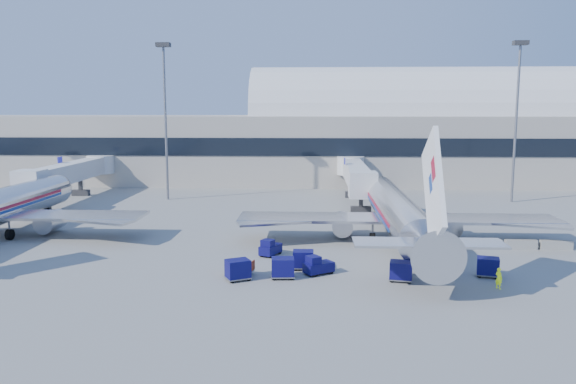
{
  "coord_description": "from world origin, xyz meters",
  "views": [
    {
      "loc": [
        1.58,
        -51.02,
        13.2
      ],
      "look_at": [
        -1.09,
        6.0,
        4.77
      ],
      "focal_mm": 35.0,
      "sensor_mm": 36.0,
      "label": 1
    }
  ],
  "objects_px": {
    "mast_east": "(517,98)",
    "ramp_worker": "(499,278)",
    "cart_solo_near": "(401,271)",
    "cart_solo_far": "(488,267)",
    "tug_right": "(419,258)",
    "airliner_main": "(398,213)",
    "tug_lead": "(318,266)",
    "jetbridge_near": "(355,173)",
    "barrier_mid": "(521,245)",
    "tug_left": "(270,248)",
    "cart_open_red": "(240,270)",
    "mast_west": "(165,98)",
    "cart_train_b": "(283,268)",
    "barrier_near": "(486,244)",
    "cart_train_a": "(303,259)",
    "jetbridge_mid": "(74,172)",
    "barrier_far": "(556,245)",
    "cart_train_c": "(238,269)"
  },
  "relations": [
    {
      "from": "airliner_main",
      "to": "tug_lead",
      "type": "relative_size",
      "value": 14.05
    },
    {
      "from": "mast_east",
      "to": "barrier_near",
      "type": "xyz_separation_m",
      "value": [
        -12.0,
        -28.0,
        -14.34
      ]
    },
    {
      "from": "jetbridge_mid",
      "to": "mast_west",
      "type": "relative_size",
      "value": 1.22
    },
    {
      "from": "cart_train_c",
      "to": "cart_train_a",
      "type": "bearing_deg",
      "value": 5.37
    },
    {
      "from": "mast_west",
      "to": "mast_east",
      "type": "bearing_deg",
      "value": 0.0
    },
    {
      "from": "barrier_far",
      "to": "tug_left",
      "type": "xyz_separation_m",
      "value": [
        -26.99,
        -3.43,
        0.26
      ]
    },
    {
      "from": "barrier_mid",
      "to": "barrier_far",
      "type": "xyz_separation_m",
      "value": [
        3.3,
        0.0,
        0.0
      ]
    },
    {
      "from": "tug_lead",
      "to": "ramp_worker",
      "type": "bearing_deg",
      "value": -46.76
    },
    {
      "from": "tug_right",
      "to": "tug_left",
      "type": "bearing_deg",
      "value": 178.73
    },
    {
      "from": "airliner_main",
      "to": "cart_open_red",
      "type": "relative_size",
      "value": 15.8
    },
    {
      "from": "mast_east",
      "to": "barrier_near",
      "type": "distance_m",
      "value": 33.67
    },
    {
      "from": "cart_solo_near",
      "to": "cart_solo_far",
      "type": "bearing_deg",
      "value": 23.08
    },
    {
      "from": "cart_train_b",
      "to": "cart_solo_far",
      "type": "bearing_deg",
      "value": -0.13
    },
    {
      "from": "jetbridge_near",
      "to": "cart_train_c",
      "type": "height_order",
      "value": "jetbridge_near"
    },
    {
      "from": "mast_west",
      "to": "cart_open_red",
      "type": "bearing_deg",
      "value": -67.32
    },
    {
      "from": "airliner_main",
      "to": "cart_open_red",
      "type": "xyz_separation_m",
      "value": [
        -14.3,
        -12.08,
        -2.52
      ]
    },
    {
      "from": "mast_east",
      "to": "tug_right",
      "type": "bearing_deg",
      "value": -119.71
    },
    {
      "from": "tug_left",
      "to": "cart_solo_near",
      "type": "height_order",
      "value": "cart_solo_near"
    },
    {
      "from": "mast_west",
      "to": "ramp_worker",
      "type": "bearing_deg",
      "value": -48.66
    },
    {
      "from": "cart_train_c",
      "to": "cart_open_red",
      "type": "distance_m",
      "value": 1.49
    },
    {
      "from": "cart_train_a",
      "to": "cart_train_c",
      "type": "height_order",
      "value": "cart_train_c"
    },
    {
      "from": "mast_west",
      "to": "cart_train_b",
      "type": "xyz_separation_m",
      "value": [
        19.17,
        -38.33,
        -13.92
      ]
    },
    {
      "from": "airliner_main",
      "to": "cart_train_b",
      "type": "xyz_separation_m",
      "value": [
        -10.83,
        -12.83,
        -2.06
      ]
    },
    {
      "from": "jetbridge_near",
      "to": "tug_lead",
      "type": "distance_m",
      "value": 38.45
    },
    {
      "from": "mast_east",
      "to": "ramp_worker",
      "type": "relative_size",
      "value": 14.1
    },
    {
      "from": "mast_west",
      "to": "ramp_worker",
      "type": "relative_size",
      "value": 14.1
    },
    {
      "from": "jetbridge_near",
      "to": "jetbridge_mid",
      "type": "relative_size",
      "value": 1.0
    },
    {
      "from": "jetbridge_near",
      "to": "cart_open_red",
      "type": "relative_size",
      "value": 11.66
    },
    {
      "from": "barrier_far",
      "to": "tug_lead",
      "type": "relative_size",
      "value": 1.13
    },
    {
      "from": "cart_open_red",
      "to": "jetbridge_mid",
      "type": "bearing_deg",
      "value": 140.22
    },
    {
      "from": "barrier_mid",
      "to": "cart_train_a",
      "type": "xyz_separation_m",
      "value": [
        -20.56,
        -7.71,
        0.39
      ]
    },
    {
      "from": "airliner_main",
      "to": "cart_train_a",
      "type": "relative_size",
      "value": 20.77
    },
    {
      "from": "barrier_mid",
      "to": "tug_left",
      "type": "height_order",
      "value": "tug_left"
    },
    {
      "from": "jetbridge_near",
      "to": "barrier_mid",
      "type": "height_order",
      "value": "jetbridge_near"
    },
    {
      "from": "mast_east",
      "to": "cart_train_a",
      "type": "distance_m",
      "value": 48.23
    },
    {
      "from": "mast_west",
      "to": "mast_east",
      "type": "relative_size",
      "value": 1.0
    },
    {
      "from": "mast_west",
      "to": "cart_open_red",
      "type": "xyz_separation_m",
      "value": [
        15.7,
        -37.57,
        -14.39
      ]
    },
    {
      "from": "mast_west",
      "to": "tug_right",
      "type": "height_order",
      "value": "mast_west"
    },
    {
      "from": "barrier_near",
      "to": "tug_left",
      "type": "distance_m",
      "value": 20.68
    },
    {
      "from": "tug_left",
      "to": "ramp_worker",
      "type": "height_order",
      "value": "ramp_worker"
    },
    {
      "from": "mast_east",
      "to": "airliner_main",
      "type": "bearing_deg",
      "value": -128.11
    },
    {
      "from": "barrier_near",
      "to": "cart_train_c",
      "type": "height_order",
      "value": "cart_train_c"
    },
    {
      "from": "barrier_far",
      "to": "cart_train_a",
      "type": "relative_size",
      "value": 1.67
    },
    {
      "from": "tug_left",
      "to": "ramp_worker",
      "type": "relative_size",
      "value": 1.66
    },
    {
      "from": "barrier_mid",
      "to": "cart_train_a",
      "type": "relative_size",
      "value": 1.67
    },
    {
      "from": "mast_west",
      "to": "airliner_main",
      "type": "bearing_deg",
      "value": -40.36
    },
    {
      "from": "barrier_mid",
      "to": "cart_solo_far",
      "type": "height_order",
      "value": "cart_solo_far"
    },
    {
      "from": "mast_east",
      "to": "cart_train_a",
      "type": "height_order",
      "value": "mast_east"
    },
    {
      "from": "tug_right",
      "to": "cart_open_red",
      "type": "height_order",
      "value": "tug_right"
    },
    {
      "from": "tug_right",
      "to": "cart_solo_near",
      "type": "relative_size",
      "value": 1.16
    }
  ]
}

